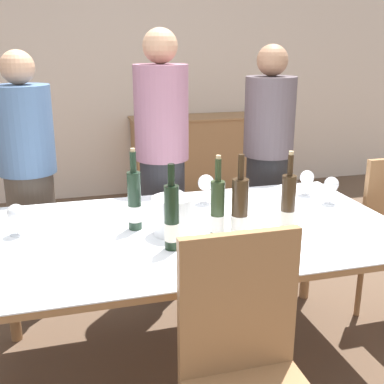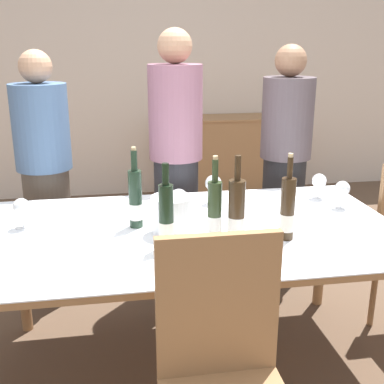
{
  "view_description": "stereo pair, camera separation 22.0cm",
  "coord_description": "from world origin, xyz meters",
  "px_view_note": "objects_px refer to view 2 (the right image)",
  "views": [
    {
      "loc": [
        -0.56,
        -2.03,
        1.58
      ],
      "look_at": [
        0.0,
        0.0,
        0.93
      ],
      "focal_mm": 45.0,
      "sensor_mm": 36.0,
      "label": 1
    },
    {
      "loc": [
        -0.35,
        -2.08,
        1.58
      ],
      "look_at": [
        0.0,
        0.0,
        0.93
      ],
      "focal_mm": 45.0,
      "sensor_mm": 36.0,
      "label": 2
    }
  ],
  "objects_px": {
    "wine_bottle_0": "(287,210)",
    "wine_bottle_3": "(215,212)",
    "ice_bucket": "(172,214)",
    "person_guest_left": "(176,167)",
    "wine_glass_1": "(179,199)",
    "wine_glass_4": "(319,182)",
    "sideboard_cabinet": "(226,157)",
    "wine_bottle_2": "(166,218)",
    "wine_bottle_4": "(236,213)",
    "person_host": "(46,182)",
    "wine_glass_2": "(342,189)",
    "wine_glass_0": "(21,208)",
    "dining_table": "(192,240)",
    "wine_glass_3": "(213,184)",
    "chair_near_front": "(224,368)",
    "wine_bottle_1": "(135,199)",
    "person_guest_right": "(284,169)"
  },
  "relations": [
    {
      "from": "wine_bottle_0",
      "to": "wine_bottle_3",
      "type": "bearing_deg",
      "value": 172.58
    },
    {
      "from": "ice_bucket",
      "to": "person_guest_left",
      "type": "relative_size",
      "value": 0.11
    },
    {
      "from": "wine_glass_1",
      "to": "wine_glass_4",
      "type": "distance_m",
      "value": 0.85
    },
    {
      "from": "sideboard_cabinet",
      "to": "ice_bucket",
      "type": "relative_size",
      "value": 7.33
    },
    {
      "from": "wine_bottle_2",
      "to": "wine_bottle_4",
      "type": "distance_m",
      "value": 0.31
    },
    {
      "from": "person_host",
      "to": "person_guest_left",
      "type": "height_order",
      "value": "person_guest_left"
    },
    {
      "from": "wine_bottle_4",
      "to": "wine_glass_2",
      "type": "distance_m",
      "value": 0.75
    },
    {
      "from": "wine_glass_0",
      "to": "person_host",
      "type": "height_order",
      "value": "person_host"
    },
    {
      "from": "wine_bottle_2",
      "to": "wine_glass_0",
      "type": "xyz_separation_m",
      "value": [
        -0.64,
        0.34,
        -0.03
      ]
    },
    {
      "from": "wine_bottle_3",
      "to": "dining_table",
      "type": "bearing_deg",
      "value": 117.21
    },
    {
      "from": "dining_table",
      "to": "wine_bottle_2",
      "type": "bearing_deg",
      "value": -125.53
    },
    {
      "from": "wine_glass_2",
      "to": "wine_glass_3",
      "type": "relative_size",
      "value": 0.93
    },
    {
      "from": "wine_glass_4",
      "to": "wine_bottle_4",
      "type": "bearing_deg",
      "value": -139.17
    },
    {
      "from": "ice_bucket",
      "to": "wine_bottle_4",
      "type": "xyz_separation_m",
      "value": [
        0.26,
        -0.16,
        0.04
      ]
    },
    {
      "from": "chair_near_front",
      "to": "ice_bucket",
      "type": "bearing_deg",
      "value": 95.57
    },
    {
      "from": "wine_bottle_3",
      "to": "wine_glass_1",
      "type": "relative_size",
      "value": 2.33
    },
    {
      "from": "wine_bottle_1",
      "to": "wine_glass_4",
      "type": "distance_m",
      "value": 1.07
    },
    {
      "from": "wine_bottle_2",
      "to": "wine_glass_3",
      "type": "xyz_separation_m",
      "value": [
        0.32,
        0.55,
        -0.03
      ]
    },
    {
      "from": "dining_table",
      "to": "person_guest_left",
      "type": "height_order",
      "value": "person_guest_left"
    },
    {
      "from": "ice_bucket",
      "to": "wine_glass_4",
      "type": "bearing_deg",
      "value": 23.01
    },
    {
      "from": "ice_bucket",
      "to": "person_guest_right",
      "type": "xyz_separation_m",
      "value": [
        0.86,
        0.89,
        -0.05
      ]
    },
    {
      "from": "wine_bottle_4",
      "to": "person_guest_right",
      "type": "distance_m",
      "value": 1.21
    },
    {
      "from": "wine_glass_2",
      "to": "sideboard_cabinet",
      "type": "bearing_deg",
      "value": 89.94
    },
    {
      "from": "wine_bottle_0",
      "to": "wine_glass_2",
      "type": "bearing_deg",
      "value": 39.08
    },
    {
      "from": "wine_bottle_2",
      "to": "person_guest_left",
      "type": "distance_m",
      "value": 1.04
    },
    {
      "from": "chair_near_front",
      "to": "person_guest_left",
      "type": "xyz_separation_m",
      "value": [
        0.06,
        1.61,
        0.27
      ]
    },
    {
      "from": "ice_bucket",
      "to": "wine_bottle_4",
      "type": "bearing_deg",
      "value": -30.99
    },
    {
      "from": "wine_bottle_1",
      "to": "ice_bucket",
      "type": "bearing_deg",
      "value": -33.23
    },
    {
      "from": "wine_bottle_0",
      "to": "wine_glass_2",
      "type": "height_order",
      "value": "wine_bottle_0"
    },
    {
      "from": "ice_bucket",
      "to": "wine_bottle_4",
      "type": "relative_size",
      "value": 0.49
    },
    {
      "from": "ice_bucket",
      "to": "wine_glass_0",
      "type": "bearing_deg",
      "value": 166.05
    },
    {
      "from": "wine_bottle_0",
      "to": "wine_glass_0",
      "type": "relative_size",
      "value": 2.66
    },
    {
      "from": "dining_table",
      "to": "wine_bottle_0",
      "type": "distance_m",
      "value": 0.48
    },
    {
      "from": "wine_glass_4",
      "to": "person_guest_right",
      "type": "bearing_deg",
      "value": 91.27
    },
    {
      "from": "chair_near_front",
      "to": "person_guest_left",
      "type": "bearing_deg",
      "value": 87.83
    },
    {
      "from": "wine_bottle_2",
      "to": "wine_glass_1",
      "type": "relative_size",
      "value": 2.27
    },
    {
      "from": "person_guest_left",
      "to": "wine_bottle_1",
      "type": "bearing_deg",
      "value": -111.12
    },
    {
      "from": "sideboard_cabinet",
      "to": "person_guest_right",
      "type": "height_order",
      "value": "person_guest_right"
    },
    {
      "from": "wine_bottle_0",
      "to": "person_guest_right",
      "type": "relative_size",
      "value": 0.25
    },
    {
      "from": "wine_glass_0",
      "to": "wine_glass_1",
      "type": "bearing_deg",
      "value": -2.14
    },
    {
      "from": "dining_table",
      "to": "wine_bottle_2",
      "type": "xyz_separation_m",
      "value": [
        -0.14,
        -0.2,
        0.19
      ]
    },
    {
      "from": "wine_glass_3",
      "to": "chair_near_front",
      "type": "distance_m",
      "value": 1.19
    },
    {
      "from": "wine_glass_2",
      "to": "person_guest_right",
      "type": "height_order",
      "value": "person_guest_right"
    },
    {
      "from": "wine_glass_3",
      "to": "person_host",
      "type": "height_order",
      "value": "person_host"
    },
    {
      "from": "dining_table",
      "to": "wine_bottle_4",
      "type": "distance_m",
      "value": 0.32
    },
    {
      "from": "wine_bottle_2",
      "to": "person_guest_left",
      "type": "bearing_deg",
      "value": 80.16
    },
    {
      "from": "wine_bottle_0",
      "to": "wine_bottle_3",
      "type": "height_order",
      "value": "wine_bottle_0"
    },
    {
      "from": "ice_bucket",
      "to": "wine_bottle_0",
      "type": "distance_m",
      "value": 0.52
    },
    {
      "from": "sideboard_cabinet",
      "to": "person_host",
      "type": "height_order",
      "value": "person_host"
    },
    {
      "from": "wine_bottle_2",
      "to": "wine_bottle_3",
      "type": "bearing_deg",
      "value": 13.61
    }
  ]
}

